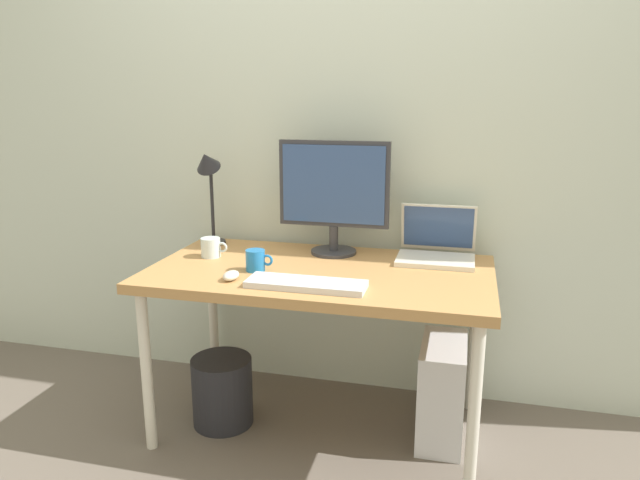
{
  "coord_description": "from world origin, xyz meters",
  "views": [
    {
      "loc": [
        0.56,
        -2.2,
        1.4
      ],
      "look_at": [
        0.0,
        0.0,
        0.83
      ],
      "focal_mm": 33.0,
      "sensor_mm": 36.0,
      "label": 1
    }
  ],
  "objects_px": {
    "desk": "(320,283)",
    "computer_tower": "(442,391)",
    "monitor": "(334,191)",
    "mouse": "(231,276)",
    "laptop": "(437,246)",
    "keyboard": "(306,284)",
    "glass_cup": "(211,247)",
    "wastebasket": "(222,391)",
    "coffee_mug": "(256,260)",
    "desk_lamp": "(208,176)"
  },
  "relations": [
    {
      "from": "coffee_mug",
      "to": "mouse",
      "type": "bearing_deg",
      "value": -110.77
    },
    {
      "from": "keyboard",
      "to": "mouse",
      "type": "xyz_separation_m",
      "value": [
        -0.3,
        0.01,
        0.01
      ]
    },
    {
      "from": "keyboard",
      "to": "glass_cup",
      "type": "relative_size",
      "value": 3.7
    },
    {
      "from": "desk",
      "to": "monitor",
      "type": "xyz_separation_m",
      "value": [
        0.0,
        0.24,
        0.34
      ]
    },
    {
      "from": "laptop",
      "to": "keyboard",
      "type": "distance_m",
      "value": 0.67
    },
    {
      "from": "desk",
      "to": "mouse",
      "type": "xyz_separation_m",
      "value": [
        -0.29,
        -0.22,
        0.08
      ]
    },
    {
      "from": "keyboard",
      "to": "glass_cup",
      "type": "height_order",
      "value": "glass_cup"
    },
    {
      "from": "laptop",
      "to": "mouse",
      "type": "bearing_deg",
      "value": -146.76
    },
    {
      "from": "laptop",
      "to": "glass_cup",
      "type": "relative_size",
      "value": 2.69
    },
    {
      "from": "mouse",
      "to": "coffee_mug",
      "type": "bearing_deg",
      "value": 69.23
    },
    {
      "from": "wastebasket",
      "to": "mouse",
      "type": "bearing_deg",
      "value": -50.1
    },
    {
      "from": "computer_tower",
      "to": "coffee_mug",
      "type": "bearing_deg",
      "value": -169.59
    },
    {
      "from": "desk_lamp",
      "to": "mouse",
      "type": "relative_size",
      "value": 5.08
    },
    {
      "from": "desk_lamp",
      "to": "keyboard",
      "type": "height_order",
      "value": "desk_lamp"
    },
    {
      "from": "desk",
      "to": "coffee_mug",
      "type": "bearing_deg",
      "value": -160.0
    },
    {
      "from": "keyboard",
      "to": "coffee_mug",
      "type": "distance_m",
      "value": 0.29
    },
    {
      "from": "desk",
      "to": "keyboard",
      "type": "height_order",
      "value": "keyboard"
    },
    {
      "from": "desk",
      "to": "monitor",
      "type": "relative_size",
      "value": 2.78
    },
    {
      "from": "desk",
      "to": "wastebasket",
      "type": "bearing_deg",
      "value": -170.26
    },
    {
      "from": "desk",
      "to": "mouse",
      "type": "height_order",
      "value": "mouse"
    },
    {
      "from": "desk",
      "to": "monitor",
      "type": "distance_m",
      "value": 0.42
    },
    {
      "from": "laptop",
      "to": "desk",
      "type": "bearing_deg",
      "value": -149.59
    },
    {
      "from": "desk",
      "to": "desk_lamp",
      "type": "xyz_separation_m",
      "value": [
        -0.59,
        0.24,
        0.38
      ]
    },
    {
      "from": "coffee_mug",
      "to": "computer_tower",
      "type": "distance_m",
      "value": 0.94
    },
    {
      "from": "mouse",
      "to": "computer_tower",
      "type": "bearing_deg",
      "value": 18.79
    },
    {
      "from": "desk",
      "to": "wastebasket",
      "type": "distance_m",
      "value": 0.66
    },
    {
      "from": "desk",
      "to": "glass_cup",
      "type": "xyz_separation_m",
      "value": [
        -0.5,
        0.06,
        0.1
      ]
    },
    {
      "from": "desk",
      "to": "mouse",
      "type": "relative_size",
      "value": 15.25
    },
    {
      "from": "coffee_mug",
      "to": "computer_tower",
      "type": "bearing_deg",
      "value": 10.41
    },
    {
      "from": "laptop",
      "to": "mouse",
      "type": "xyz_separation_m",
      "value": [
        -0.74,
        -0.48,
        -0.04
      ]
    },
    {
      "from": "desk",
      "to": "computer_tower",
      "type": "height_order",
      "value": "desk"
    },
    {
      "from": "desk",
      "to": "keyboard",
      "type": "relative_size",
      "value": 3.12
    },
    {
      "from": "coffee_mug",
      "to": "glass_cup",
      "type": "bearing_deg",
      "value": 150.71
    },
    {
      "from": "monitor",
      "to": "coffee_mug",
      "type": "bearing_deg",
      "value": -126.09
    },
    {
      "from": "wastebasket",
      "to": "keyboard",
      "type": "bearing_deg",
      "value": -21.12
    },
    {
      "from": "keyboard",
      "to": "wastebasket",
      "type": "distance_m",
      "value": 0.73
    },
    {
      "from": "laptop",
      "to": "keyboard",
      "type": "height_order",
      "value": "laptop"
    },
    {
      "from": "keyboard",
      "to": "computer_tower",
      "type": "xyz_separation_m",
      "value": [
        0.5,
        0.29,
        -0.51
      ]
    },
    {
      "from": "laptop",
      "to": "wastebasket",
      "type": "xyz_separation_m",
      "value": [
        -0.86,
        -0.33,
        -0.62
      ]
    },
    {
      "from": "monitor",
      "to": "glass_cup",
      "type": "distance_m",
      "value": 0.58
    },
    {
      "from": "computer_tower",
      "to": "wastebasket",
      "type": "height_order",
      "value": "computer_tower"
    },
    {
      "from": "laptop",
      "to": "glass_cup",
      "type": "distance_m",
      "value": 0.97
    },
    {
      "from": "desk",
      "to": "laptop",
      "type": "relative_size",
      "value": 4.29
    },
    {
      "from": "laptop",
      "to": "wastebasket",
      "type": "height_order",
      "value": "laptop"
    },
    {
      "from": "mouse",
      "to": "desk_lamp",
      "type": "bearing_deg",
      "value": 122.18
    },
    {
      "from": "laptop",
      "to": "coffee_mug",
      "type": "xyz_separation_m",
      "value": [
        -0.69,
        -0.35,
        -0.01
      ]
    },
    {
      "from": "monitor",
      "to": "wastebasket",
      "type": "distance_m",
      "value": 0.99
    },
    {
      "from": "laptop",
      "to": "computer_tower",
      "type": "relative_size",
      "value": 0.76
    },
    {
      "from": "mouse",
      "to": "coffee_mug",
      "type": "xyz_separation_m",
      "value": [
        0.05,
        0.13,
        0.03
      ]
    },
    {
      "from": "keyboard",
      "to": "mouse",
      "type": "relative_size",
      "value": 4.89
    }
  ]
}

